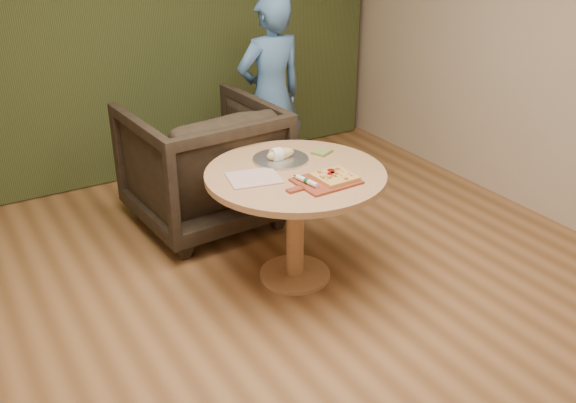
# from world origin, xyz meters

# --- Properties ---
(room_shell) EXTENTS (5.04, 6.04, 2.84)m
(room_shell) POSITION_xyz_m (0.00, 0.00, 1.40)
(room_shell) COLOR #92633A
(room_shell) RESTS_ON ground
(curtain) EXTENTS (4.80, 0.14, 2.78)m
(curtain) POSITION_xyz_m (0.00, 2.90, 1.40)
(curtain) COLOR #293317
(curtain) RESTS_ON ground
(pedestal_table) EXTENTS (1.11, 1.11, 0.75)m
(pedestal_table) POSITION_xyz_m (0.37, 0.73, 0.61)
(pedestal_table) COLOR tan
(pedestal_table) RESTS_ON ground
(pizza_paddle) EXTENTS (0.45, 0.29, 0.01)m
(pizza_paddle) POSITION_xyz_m (0.43, 0.50, 0.76)
(pizza_paddle) COLOR brown
(pizza_paddle) RESTS_ON pedestal_table
(flatbread_pizza) EXTENTS (0.23, 0.23, 0.04)m
(flatbread_pizza) POSITION_xyz_m (0.50, 0.49, 0.78)
(flatbread_pizza) COLOR #E1AD57
(flatbread_pizza) RESTS_ON pizza_paddle
(cutlery_roll) EXTENTS (0.06, 0.20, 0.03)m
(cutlery_roll) POSITION_xyz_m (0.32, 0.52, 0.78)
(cutlery_roll) COLOR silver
(cutlery_roll) RESTS_ON pizza_paddle
(newspaper) EXTENTS (0.35, 0.31, 0.01)m
(newspaper) POSITION_xyz_m (0.10, 0.76, 0.76)
(newspaper) COLOR white
(newspaper) RESTS_ON pedestal_table
(serving_tray) EXTENTS (0.36, 0.36, 0.02)m
(serving_tray) POSITION_xyz_m (0.39, 0.93, 0.76)
(serving_tray) COLOR silver
(serving_tray) RESTS_ON pedestal_table
(bread_roll) EXTENTS (0.19, 0.09, 0.09)m
(bread_roll) POSITION_xyz_m (0.38, 0.93, 0.79)
(bread_roll) COLOR #D3BD80
(bread_roll) RESTS_ON serving_tray
(green_packet) EXTENTS (0.15, 0.14, 0.02)m
(green_packet) POSITION_xyz_m (0.68, 0.90, 0.76)
(green_packet) COLOR #5C6E31
(green_packet) RESTS_ON pedestal_table
(armchair) EXTENTS (1.06, 1.00, 1.03)m
(armchair) POSITION_xyz_m (0.20, 1.75, 0.52)
(armchair) COLOR black
(armchair) RESTS_ON ground
(person_standing) EXTENTS (0.60, 0.41, 1.61)m
(person_standing) POSITION_xyz_m (0.94, 2.02, 0.81)
(person_standing) COLOR #406A9D
(person_standing) RESTS_ON ground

